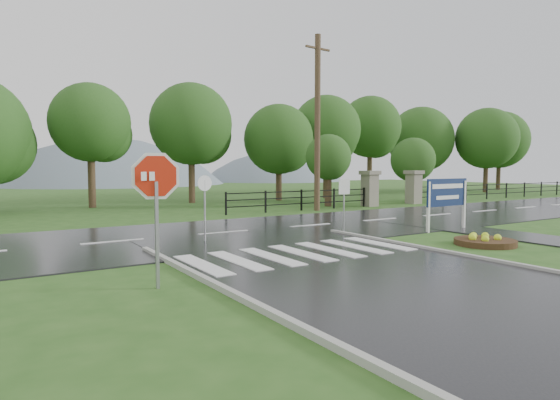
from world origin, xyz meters
TOP-DOWN VIEW (x-y plane):
  - ground at (0.00, 0.00)m, footprint 120.00×120.00m
  - main_road at (0.00, 10.00)m, footprint 90.00×8.00m
  - walkway at (8.50, 4.00)m, footprint 2.20×11.00m
  - crosswalk at (0.00, 5.00)m, footprint 6.50×2.80m
  - pillar_west at (13.00, 16.00)m, footprint 1.00×1.00m
  - pillar_east at (17.00, 16.00)m, footprint 1.00×1.00m
  - fence_west at (7.75, 16.00)m, footprint 9.58×0.08m
  - fence_east at (27.75, 16.00)m, footprint 20.58×0.08m
  - hills at (3.49, 65.00)m, footprint 102.00×48.00m
  - treeline at (1.00, 24.00)m, footprint 83.20×5.20m
  - stop_sign at (-4.58, 3.57)m, footprint 1.28×0.32m
  - estate_billboard at (7.64, 6.04)m, footprint 2.32×0.10m
  - flower_bed at (5.90, 3.21)m, footprint 1.88×1.88m
  - reg_sign_small at (3.67, 7.47)m, footprint 0.45×0.10m
  - reg_sign_round at (-1.40, 8.49)m, footprint 0.51×0.08m
  - utility_pole_east at (8.48, 15.50)m, footprint 1.75×0.33m
  - entrance_tree_left at (10.86, 17.50)m, footprint 2.87×2.87m
  - entrance_tree_right at (18.57, 17.50)m, footprint 3.17×3.17m

SIDE VIEW (x-z plane):
  - hills at x=3.49m, z-range -39.54..8.46m
  - ground at x=0.00m, z-range 0.00..0.00m
  - main_road at x=0.00m, z-range -0.02..0.02m
  - walkway at x=8.50m, z-range -0.02..0.02m
  - treeline at x=1.00m, z-range -5.00..5.00m
  - crosswalk at x=0.00m, z-range 0.05..0.07m
  - flower_bed at x=5.90m, z-range -0.05..0.33m
  - fence_west at x=7.75m, z-range 0.12..1.32m
  - fence_east at x=27.75m, z-range 0.14..1.34m
  - pillar_west at x=13.00m, z-range 0.06..2.30m
  - pillar_east at x=17.00m, z-range 0.06..2.30m
  - estate_billboard at x=7.64m, z-range 0.38..2.41m
  - reg_sign_round at x=-1.40m, z-range 0.30..2.51m
  - reg_sign_small at x=3.67m, z-range 0.43..2.47m
  - stop_sign at x=-4.58m, z-range 0.56..3.52m
  - entrance_tree_right at x=18.57m, z-range 0.68..5.25m
  - entrance_tree_left at x=10.86m, z-range 0.80..5.33m
  - utility_pole_east at x=8.48m, z-range 0.08..9.90m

